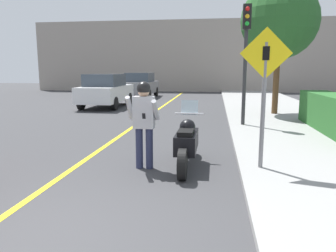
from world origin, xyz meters
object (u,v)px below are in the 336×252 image
(person_biker, at_px, (144,116))
(traffic_light, at_px, (246,43))
(street_tree, at_px, (279,21))
(parked_car_white, at_px, (106,90))
(parked_car_grey, at_px, (140,85))
(motorcycle, at_px, (187,142))
(crossing_sign, at_px, (264,85))

(person_biker, bearing_deg, traffic_light, 65.17)
(street_tree, bearing_deg, person_biker, -115.53)
(parked_car_white, relative_size, parked_car_grey, 1.00)
(parked_car_white, distance_m, parked_car_grey, 5.87)
(traffic_light, bearing_deg, parked_car_white, 141.28)
(street_tree, relative_size, parked_car_grey, 1.24)
(motorcycle, xyz_separation_m, person_biker, (-0.80, -0.25, 0.54))
(motorcycle, bearing_deg, parked_car_grey, 106.19)
(parked_car_white, bearing_deg, person_biker, -67.36)
(street_tree, xyz_separation_m, parked_car_white, (-7.98, 2.16, -2.94))
(person_biker, xyz_separation_m, traffic_light, (2.26, 4.89, 1.72))
(parked_car_grey, bearing_deg, street_tree, -46.81)
(crossing_sign, bearing_deg, motorcycle, 170.70)
(motorcycle, bearing_deg, parked_car_white, 117.01)
(motorcycle, height_order, street_tree, street_tree)
(motorcycle, height_order, parked_car_grey, parked_car_grey)
(crossing_sign, bearing_deg, person_biker, -179.35)
(motorcycle, bearing_deg, crossing_sign, -9.30)
(person_biker, distance_m, traffic_light, 5.66)
(crossing_sign, xyz_separation_m, street_tree, (1.57, 7.89, 2.16))
(crossing_sign, height_order, parked_car_grey, crossing_sign)
(crossing_sign, relative_size, street_tree, 0.49)
(motorcycle, height_order, traffic_light, traffic_light)
(traffic_light, bearing_deg, crossing_sign, -90.67)
(parked_car_white, bearing_deg, motorcycle, -62.99)
(traffic_light, bearing_deg, motorcycle, -107.47)
(parked_car_grey, bearing_deg, motorcycle, -73.81)
(street_tree, xyz_separation_m, parked_car_grey, (-7.53, 8.02, -2.94))
(motorcycle, relative_size, parked_car_grey, 0.53)
(motorcycle, bearing_deg, traffic_light, 72.53)
(person_biker, height_order, parked_car_white, person_biker)
(traffic_light, xyz_separation_m, parked_car_white, (-6.46, 5.18, -1.90))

